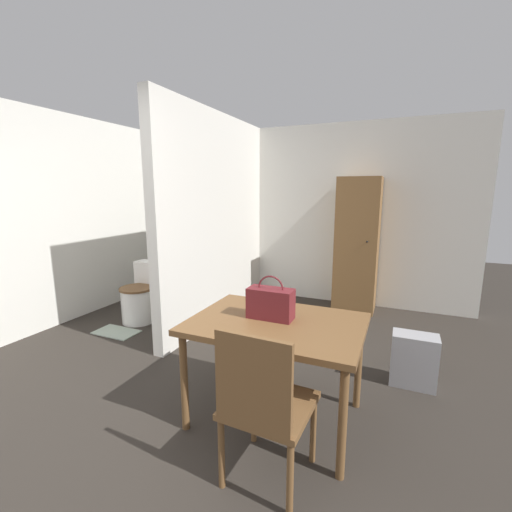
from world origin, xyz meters
TOP-DOWN VIEW (x-y plane):
  - ground_plane at (0.00, 0.00)m, footprint 16.00×16.00m
  - wall_back at (0.00, 3.96)m, footprint 5.21×0.12m
  - wall_left at (-2.16, 1.95)m, footprint 0.12×4.90m
  - partition_wall at (-0.46, 2.70)m, footprint 0.12×2.41m
  - dining_table at (0.90, 1.10)m, footprint 1.16×0.83m
  - wooden_chair at (1.03, 0.53)m, footprint 0.47×0.47m
  - toilet at (-1.28, 2.20)m, footprint 0.42×0.56m
  - handbag at (0.84, 1.13)m, footprint 0.32×0.14m
  - wooden_cabinet at (1.10, 3.66)m, footprint 0.53×0.47m
  - bath_mat at (-1.28, 1.77)m, footprint 0.50×0.29m
  - space_heater at (1.81, 1.94)m, footprint 0.35×0.21m

SIDE VIEW (x-z plane):
  - ground_plane at x=0.00m, z-range 0.00..0.00m
  - bath_mat at x=-1.28m, z-range 0.00..0.01m
  - space_heater at x=1.81m, z-range 0.00..0.44m
  - toilet at x=-1.28m, z-range -0.05..0.66m
  - wooden_chair at x=1.03m, z-range 0.04..0.96m
  - dining_table at x=0.90m, z-range 0.29..1.01m
  - handbag at x=0.84m, z-range 0.68..0.99m
  - wooden_cabinet at x=1.10m, z-range 0.00..1.77m
  - wall_back at x=0.00m, z-range 0.00..2.50m
  - wall_left at x=-2.16m, z-range 0.00..2.50m
  - partition_wall at x=-0.46m, z-range 0.00..2.50m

